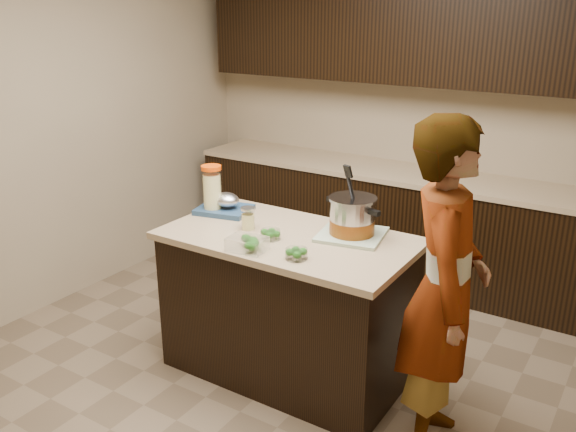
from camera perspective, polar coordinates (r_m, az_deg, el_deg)
name	(u,v)px	position (r m, az deg, el deg)	size (l,w,h in m)	color
ground_plane	(288,369)	(3.94, 0.00, -14.13)	(4.00, 4.00, 0.00)	brown
room_shell	(288,93)	(3.32, 0.00, 11.40)	(4.04, 4.04, 2.72)	tan
back_cabinets	(405,165)	(5.00, 10.85, 4.72)	(3.60, 0.63, 2.33)	black
island	(288,305)	(3.71, 0.00, -8.30)	(1.46, 0.81, 0.90)	black
dish_towel	(352,235)	(3.53, 5.97, -1.74)	(0.36, 0.36, 0.02)	#5C8056
stock_pot	(352,218)	(3.49, 6.03, -0.19)	(0.38, 0.34, 0.39)	#B7B7BC
lemonade_pitcher	(212,191)	(3.89, -7.11, 2.30)	(0.13, 0.13, 0.31)	#E6DD8C
mason_jar	(248,219)	(3.61, -3.75, -0.27)	(0.10, 0.10, 0.14)	#E6DD8C
broccoli_tub_left	(271,235)	(3.47, -1.65, -1.77)	(0.13, 0.13, 0.05)	silver
broccoli_tub_right	(296,254)	(3.20, 0.79, -3.59)	(0.15, 0.15, 0.06)	silver
broccoli_tub_rect	(247,245)	(3.31, -3.83, -2.69)	(0.22, 0.17, 0.07)	silver
blue_tray	(225,206)	(3.92, -5.90, 0.94)	(0.38, 0.33, 0.12)	navy
person	(444,292)	(3.04, 14.38, -6.87)	(0.63, 0.41, 1.72)	gray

